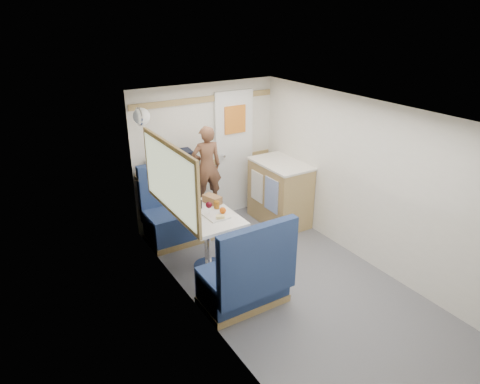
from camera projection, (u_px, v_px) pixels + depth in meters
floor at (301, 292)px, 4.78m from camera, size 4.50×4.50×0.00m
ceiling at (314, 116)px, 3.99m from camera, size 4.50×4.50×0.00m
wall_back at (206, 153)px, 6.15m from camera, size 2.20×0.02×2.00m
wall_left at (212, 240)px, 3.86m from camera, size 0.02×4.50×2.00m
wall_right at (381, 190)px, 4.91m from camera, size 0.02×4.50×2.00m
oak_trim_low at (207, 164)px, 6.19m from camera, size 2.15×0.02×0.08m
oak_trim_high at (205, 99)px, 5.82m from camera, size 2.15×0.02×0.08m
side_window at (169, 179)px, 4.55m from camera, size 0.04×1.30×0.72m
rear_door at (234, 151)px, 6.35m from camera, size 0.62×0.12×1.86m
dinette_table at (207, 226)px, 5.03m from camera, size 0.62×0.92×0.72m
bench_far at (178, 218)px, 5.81m from camera, size 0.90×0.59×1.05m
bench_near at (246, 282)px, 4.46m from camera, size 0.90×0.59×1.05m
ledge at (168, 172)px, 5.78m from camera, size 0.90×0.14×0.04m
dome_light at (141, 116)px, 5.04m from camera, size 0.20×0.20×0.20m
galley_counter at (280, 192)px, 6.20m from camera, size 0.57×0.92×0.92m
person at (207, 166)px, 5.67m from camera, size 0.44×0.33×1.09m
duffel_bag at (173, 161)px, 5.76m from camera, size 0.56×0.32×0.26m
tray at (215, 215)px, 4.93m from camera, size 0.26×0.33×0.02m
orange_fruit at (223, 210)px, 4.93m from camera, size 0.08×0.08×0.08m
cheese_block at (220, 217)px, 4.83m from camera, size 0.11×0.09×0.03m
wine_glass at (209, 206)px, 4.90m from camera, size 0.08×0.08×0.17m
tumbler_left at (198, 222)px, 4.66m from camera, size 0.07×0.07×0.11m
tumbler_mid at (183, 201)px, 5.18m from camera, size 0.07×0.07×0.11m
tumbler_right at (196, 205)px, 5.07m from camera, size 0.08×0.08×0.12m
beer_glass at (217, 206)px, 5.06m from camera, size 0.07×0.07×0.11m
pepper_grinder at (200, 204)px, 5.10m from camera, size 0.04×0.04×0.10m
bread_loaf at (212, 199)px, 5.24m from camera, size 0.19×0.26×0.10m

